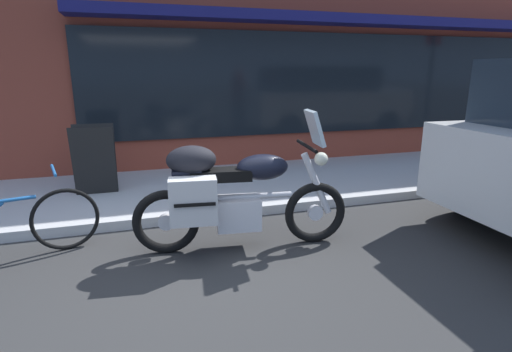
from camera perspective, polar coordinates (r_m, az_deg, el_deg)
The scene contains 5 objects.
ground_plane at distance 3.64m, azimuth -11.16°, elevation -14.70°, with size 80.00×80.00×0.00m, color #2C2C2C.
storefront_building at distance 9.18m, azimuth 23.52°, elevation 19.53°, with size 19.04×0.90×5.52m.
touring_motorcycle at distance 3.95m, azimuth -3.66°, elevation -2.41°, with size 2.20×0.64×1.41m.
parked_bicycle at distance 4.47m, azimuth -32.35°, elevation -6.07°, with size 1.64×0.55×0.91m.
sandwich_board_sign at distance 5.90m, azimuth -22.19°, elevation 2.20°, with size 0.55×0.42×0.95m.
Camera 1 is at (-0.26, -3.17, 1.78)m, focal length 27.83 mm.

